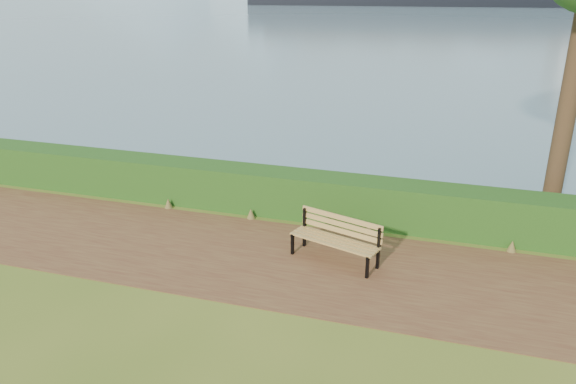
% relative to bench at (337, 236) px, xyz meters
% --- Properties ---
extents(ground, '(140.00, 140.00, 0.00)m').
position_rel_bench_xyz_m(ground, '(-1.19, -0.69, -0.51)').
color(ground, '#49621C').
rests_on(ground, ground).
extents(path, '(40.00, 3.40, 0.01)m').
position_rel_bench_xyz_m(path, '(-1.19, -0.39, -0.51)').
color(path, '#552B1D').
rests_on(path, ground).
extents(hedge, '(32.00, 0.85, 1.00)m').
position_rel_bench_xyz_m(hedge, '(-1.19, 1.91, -0.01)').
color(hedge, '#173F12').
rests_on(hedge, ground).
extents(bench, '(1.84, 1.03, 0.89)m').
position_rel_bench_xyz_m(bench, '(0.00, 0.00, 0.00)').
color(bench, black).
rests_on(bench, ground).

